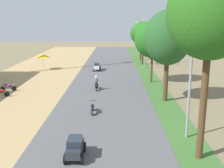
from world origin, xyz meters
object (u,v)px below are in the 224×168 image
Objects in this scene: parked_motorbike_third at (1,92)px; parked_motorbike_fourth at (9,87)px; car_hatchback_charcoal at (75,147)px; streetlamp_far at (137,34)px; motorbike_ahead_third at (93,107)px; car_sedan_white at (97,66)px; vendor_umbrella at (43,56)px; median_tree_second at (168,38)px; streetlamp_mid at (145,41)px; streetlamp_near at (191,73)px; median_tree_fifth at (141,33)px; median_tree_third at (153,39)px; median_tree_fourth at (143,32)px; median_tree_nearest at (211,14)px; utility_pole_near at (158,41)px; motorbike_ahead_fourth at (96,83)px.

parked_motorbike_third is 2.29m from parked_motorbike_fourth.
car_hatchback_charcoal is (9.58, -14.79, 0.19)m from parked_motorbike_fourth.
streetlamp_far is 4.47× the size of motorbike_ahead_third.
car_hatchback_charcoal is 0.89× the size of car_sedan_white.
parked_motorbike_third is at bearing -91.61° from vendor_umbrella.
median_tree_second is 18.47m from streetlamp_mid.
streetlamp_near is at bearing 22.07° from car_hatchback_charcoal.
streetlamp_near reaches higher than median_tree_fifth.
median_tree_fifth reaches higher than car_sedan_white.
median_tree_fourth is at bearing 89.02° from median_tree_third.
median_tree_fourth is at bearing -89.93° from streetlamp_far.
vendor_umbrella is 18.28m from median_tree_third.
vendor_umbrella is at bearing 120.38° from median_tree_nearest.
car_hatchback_charcoal reaches higher than motorbike_ahead_third.
median_tree_fifth is 14.67m from car_sedan_white.
median_tree_fourth reaches higher than car_sedan_white.
median_tree_third is 0.96× the size of utility_pole_near.
streetlamp_far is at bearing 81.30° from car_hatchback_charcoal.
utility_pole_near is at bearing 78.37° from median_tree_third.
vendor_umbrella reaches higher than car_hatchback_charcoal.
utility_pole_near is at bearing 85.42° from median_tree_nearest.
median_tree_fifth is 6.05m from utility_pole_near.
motorbike_ahead_third is (-6.72, 4.77, -3.92)m from streetlamp_near.
median_tree_second is (16.65, -1.19, 5.57)m from parked_motorbike_third.
median_tree_fifth is 0.89× the size of utility_pole_near.
utility_pole_near reaches higher than motorbike_ahead_fourth.
median_tree_second is at bearing 28.35° from motorbike_ahead_third.
parked_motorbike_third is 10.98m from motorbike_ahead_third.
car_hatchback_charcoal is (-7.11, -33.31, -4.97)m from median_tree_fourth.
median_tree_third is at bearing -27.87° from vendor_umbrella.
median_tree_nearest is 1.36× the size of median_tree_third.
median_tree_third is 27.03m from streetlamp_far.
utility_pole_near is (2.66, 33.26, -3.87)m from median_tree_nearest.
median_tree_nearest reaches higher than motorbike_ahead_fourth.
median_tree_second reaches higher than median_tree_fourth.
median_tree_third is (16.35, 6.79, 4.90)m from parked_motorbike_third.
median_tree_third is at bearing 30.72° from motorbike_ahead_fourth.
median_tree_fifth is (0.37, 19.51, -0.25)m from median_tree_third.
utility_pole_near reaches higher than car_sedan_white.
vendor_umbrella is 0.33× the size of streetlamp_near.
car_sedan_white is at bearing -161.93° from streetlamp_mid.
parked_motorbike_fourth is 12.25m from motorbike_ahead_third.
streetlamp_far is 47.02m from car_hatchback_charcoal.
median_tree_nearest reaches higher than streetlamp_far.
vendor_umbrella is at bearing -160.88° from median_tree_fourth.
motorbike_ahead_third is (0.37, 7.64, -0.17)m from car_hatchback_charcoal.
median_tree_fourth is 0.93× the size of utility_pole_near.
streetlamp_far is (-0.02, 13.00, -1.04)m from median_tree_fourth.
median_tree_second is 35.03m from streetlamp_far.
median_tree_fourth is at bearing 68.93° from motorbike_ahead_fourth.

